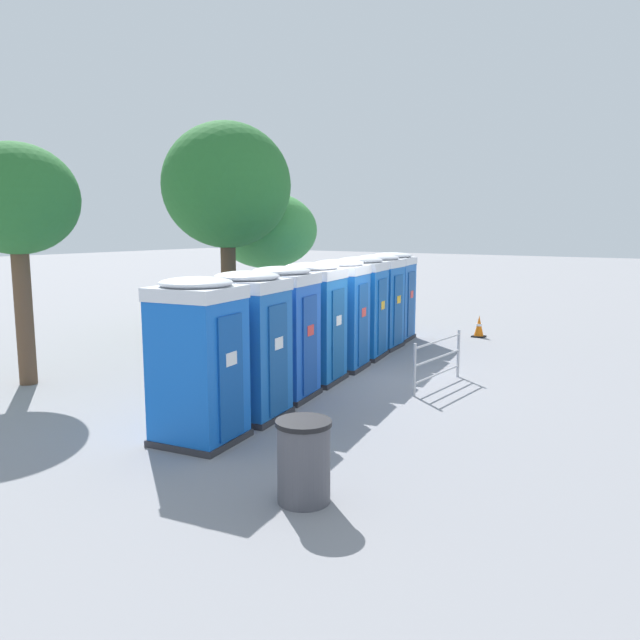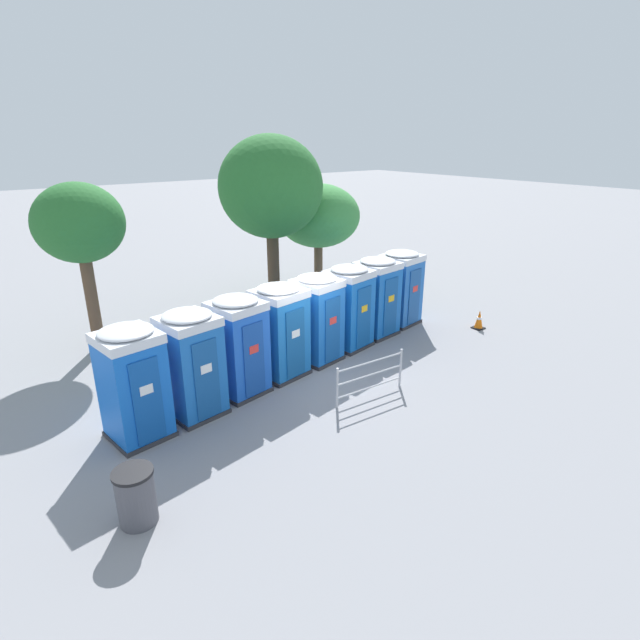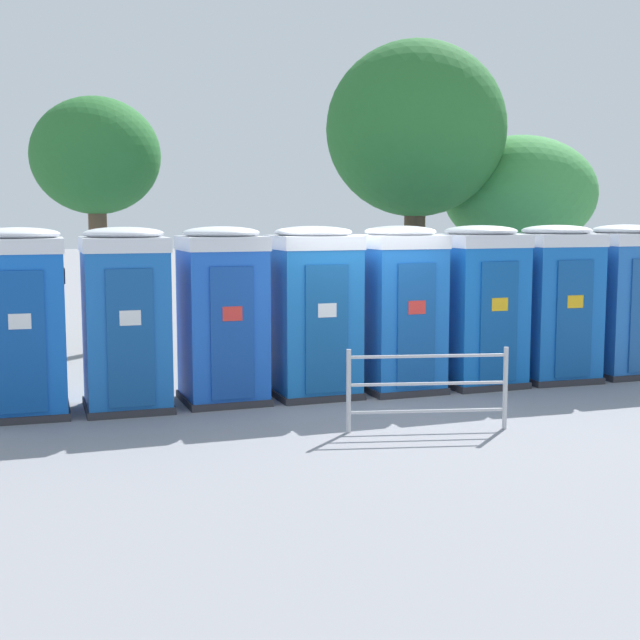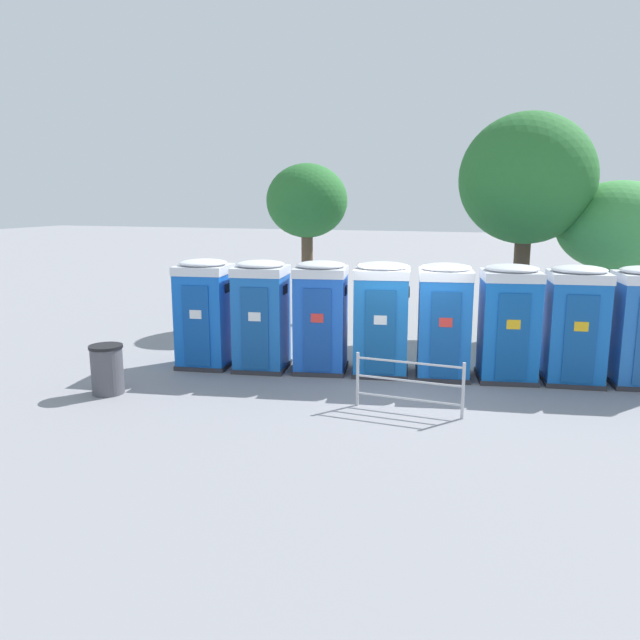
# 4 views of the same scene
# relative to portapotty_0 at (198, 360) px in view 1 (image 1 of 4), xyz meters

# --- Properties ---
(ground_plane) EXTENTS (120.00, 120.00, 0.00)m
(ground_plane) POSITION_rel_portapotty_0_xyz_m (4.83, 0.30, -1.28)
(ground_plane) COLOR gray
(portapotty_0) EXTENTS (1.33, 1.35, 2.54)m
(portapotty_0) POSITION_rel_portapotty_0_xyz_m (0.00, 0.00, 0.00)
(portapotty_0) COLOR #2D2D33
(portapotty_0) RESTS_ON ground
(portapotty_1) EXTENTS (1.34, 1.36, 2.54)m
(portapotty_1) POSITION_rel_portapotty_0_xyz_m (1.37, 0.16, 0.00)
(portapotty_1) COLOR #2D2D33
(portapotty_1) RESTS_ON ground
(portapotty_2) EXTENTS (1.36, 1.38, 2.54)m
(portapotty_2) POSITION_rel_portapotty_0_xyz_m (2.72, 0.43, 0.00)
(portapotty_2) COLOR #2D2D33
(portapotty_2) RESTS_ON ground
(portapotty_3) EXTENTS (1.43, 1.40, 2.54)m
(portapotty_3) POSITION_rel_portapotty_0_xyz_m (4.08, 0.64, -0.00)
(portapotty_3) COLOR #2D2D33
(portapotty_3) RESTS_ON ground
(portapotty_4) EXTENTS (1.35, 1.38, 2.54)m
(portapotty_4) POSITION_rel_portapotty_0_xyz_m (5.45, 0.81, 0.00)
(portapotty_4) COLOR #2D2D33
(portapotty_4) RESTS_ON ground
(portapotty_5) EXTENTS (1.43, 1.40, 2.54)m
(portapotty_5) POSITION_rel_portapotty_0_xyz_m (6.81, 1.03, -0.00)
(portapotty_5) COLOR #2D2D33
(portapotty_5) RESTS_ON ground
(portapotty_6) EXTENTS (1.35, 1.34, 2.54)m
(portapotty_6) POSITION_rel_portapotty_0_xyz_m (8.17, 1.24, -0.00)
(portapotty_6) COLOR #2D2D33
(portapotty_6) RESTS_ON ground
(portapotty_7) EXTENTS (1.39, 1.38, 2.54)m
(portapotty_7) POSITION_rel_portapotty_0_xyz_m (9.53, 1.49, -0.00)
(portapotty_7) COLOR #2D2D33
(portapotty_7) RESTS_ON ground
(street_tree_0) EXTENTS (3.67, 3.67, 6.22)m
(street_tree_0) POSITION_rel_portapotty_0_xyz_m (7.00, 5.53, 3.12)
(street_tree_0) COLOR #4C3826
(street_tree_0) RESTS_ON ground
(street_tree_1) EXTENTS (2.49, 2.49, 4.96)m
(street_tree_1) POSITION_rel_portapotty_0_xyz_m (0.63, 5.53, 2.49)
(street_tree_1) COLOR brown
(street_tree_1) RESTS_ON ground
(street_tree_2) EXTENTS (3.29, 3.29, 4.40)m
(street_tree_2) POSITION_rel_portapotty_0_xyz_m (9.47, 6.03, 1.86)
(street_tree_2) COLOR brown
(street_tree_2) RESTS_ON ground
(trash_can) EXTENTS (0.68, 0.68, 1.01)m
(trash_can) POSITION_rel_portapotty_0_xyz_m (-0.89, -2.54, -0.77)
(trash_can) COLOR #4C4C54
(trash_can) RESTS_ON ground
(traffic_cone) EXTENTS (0.36, 0.36, 0.64)m
(traffic_cone) POSITION_rel_portapotty_0_xyz_m (11.26, -0.55, -0.97)
(traffic_cone) COLOR black
(traffic_cone) RESTS_ON ground
(event_barrier) EXTENTS (2.06, 0.20, 1.05)m
(event_barrier) POSITION_rel_portapotty_0_xyz_m (5.14, -1.76, -0.72)
(event_barrier) COLOR #B7B7BC
(event_barrier) RESTS_ON ground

